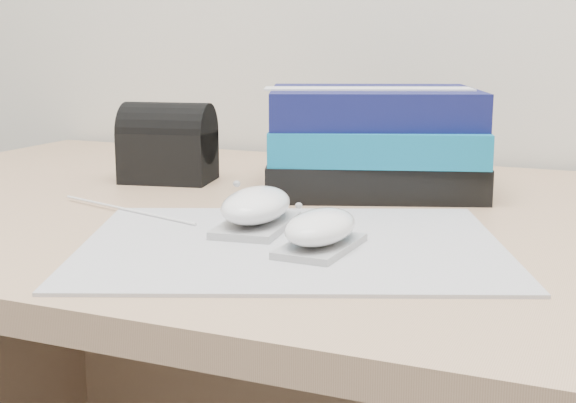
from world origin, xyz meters
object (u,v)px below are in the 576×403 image
at_px(book_stack, 374,140).
at_px(pouch, 168,144).
at_px(desk, 429,392).
at_px(mouse_rear, 256,209).
at_px(mouse_front, 321,230).

bearing_deg(book_stack, pouch, -169.43).
bearing_deg(desk, mouse_rear, -127.26).
bearing_deg(mouse_rear, pouch, 137.46).
distance_m(desk, mouse_rear, 0.35).
distance_m(mouse_rear, pouch, 0.32).
bearing_deg(mouse_front, desk, 77.28).
height_order(mouse_rear, pouch, pouch).
xyz_separation_m(mouse_front, book_stack, (-0.05, 0.32, 0.04)).
xyz_separation_m(mouse_rear, pouch, (-0.24, 0.22, 0.03)).
bearing_deg(desk, mouse_front, -102.72).
bearing_deg(mouse_rear, book_stack, 80.97).
bearing_deg(mouse_front, pouch, 140.63).
bearing_deg(mouse_rear, desk, 52.74).
height_order(mouse_front, pouch, pouch).
bearing_deg(pouch, desk, -4.06).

